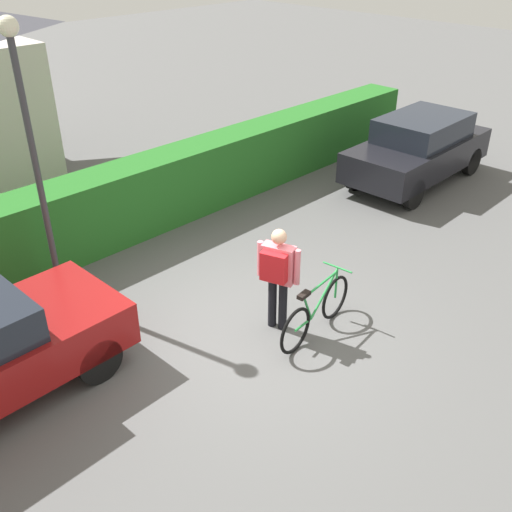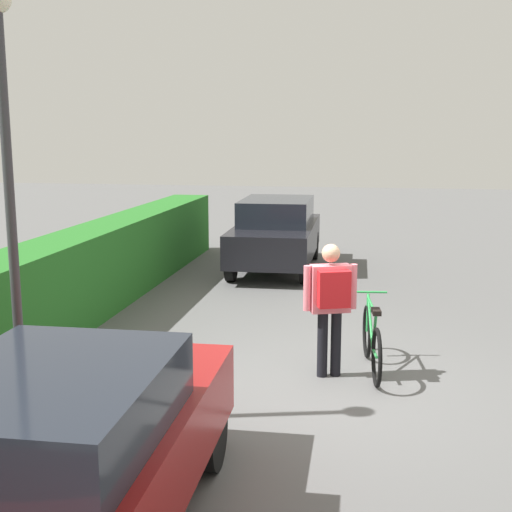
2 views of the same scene
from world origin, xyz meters
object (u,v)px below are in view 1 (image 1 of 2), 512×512
at_px(bicycle, 316,311).
at_px(person_rider, 277,271).
at_px(parked_car_far, 419,148).
at_px(street_lamp, 29,133).

height_order(bicycle, person_rider, person_rider).
bearing_deg(bicycle, parked_car_far, 18.79).
xyz_separation_m(bicycle, street_lamp, (-2.23, 3.58, 2.43)).
relative_size(bicycle, person_rider, 1.07).
xyz_separation_m(bicycle, person_rider, (-0.31, 0.51, 0.62)).
distance_m(bicycle, person_rider, 0.87).
bearing_deg(person_rider, bicycle, -58.36).
height_order(parked_car_far, person_rider, person_rider).
height_order(person_rider, street_lamp, street_lamp).
xyz_separation_m(person_rider, street_lamp, (-1.92, 3.07, 1.80)).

